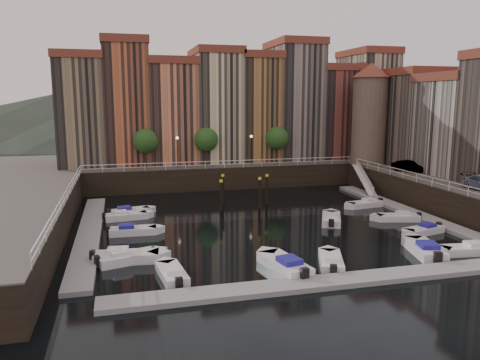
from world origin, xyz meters
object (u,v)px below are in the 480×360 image
object	(u,v)px
boat_left_1	(127,258)
car_a	(410,167)
boat_left_2	(132,231)
gangway	(364,178)
car_b	(408,167)
corner_tower	(369,112)
boat_left_0	(125,257)
mooring_pilings	(243,192)

from	to	relation	value
boat_left_1	car_a	distance (m)	38.46
boat_left_1	boat_left_2	world-z (taller)	boat_left_1
gangway	car_b	distance (m)	5.58
boat_left_1	boat_left_2	xyz separation A→B (m)	(0.54, 7.45, -0.03)
boat_left_1	car_b	bearing A→B (deg)	8.78
boat_left_1	car_a	size ratio (longest dim) A/B	1.27
car_a	gangway	bearing A→B (deg)	130.47
corner_tower	boat_left_0	size ratio (longest dim) A/B	2.70
mooring_pilings	car_b	distance (m)	21.38
gangway	boat_left_0	size ratio (longest dim) A/B	1.63
car_a	car_b	world-z (taller)	car_b
boat_left_1	mooring_pilings	bearing A→B (deg)	33.79
gangway	boat_left_0	bearing A→B (deg)	-147.60
boat_left_0	boat_left_2	size ratio (longest dim) A/B	1.16
boat_left_0	boat_left_2	distance (m)	7.29
corner_tower	car_b	world-z (taller)	corner_tower
corner_tower	mooring_pilings	bearing A→B (deg)	-157.22
mooring_pilings	corner_tower	bearing A→B (deg)	22.78
gangway	boat_left_1	xyz separation A→B (m)	(-30.15, -19.43, -1.55)
car_a	boat_left_1	bearing A→B (deg)	-169.84
corner_tower	boat_left_2	world-z (taller)	corner_tower
boat_left_0	boat_left_1	distance (m)	0.25
gangway	car_a	distance (m)	5.75
mooring_pilings	boat_left_2	bearing A→B (deg)	-147.07
corner_tower	car_a	distance (m)	10.17
mooring_pilings	boat_left_1	bearing A→B (deg)	-129.88
car_a	car_b	distance (m)	0.54
boat_left_2	corner_tower	bearing A→B (deg)	29.14
mooring_pilings	car_b	size ratio (longest dim) A/B	1.50
car_a	car_b	bearing A→B (deg)	-163.16
boat_left_1	car_b	distance (m)	37.92
gangway	car_a	bearing A→B (deg)	-34.49
car_b	corner_tower	bearing A→B (deg)	80.99
corner_tower	car_b	size ratio (longest dim) A/B	3.33
mooring_pilings	boat_left_1	world-z (taller)	mooring_pilings
boat_left_0	gangway	bearing A→B (deg)	39.00
corner_tower	mooring_pilings	world-z (taller)	corner_tower
car_b	boat_left_2	bearing A→B (deg)	176.91
boat_left_1	car_a	bearing A→B (deg)	8.88
boat_left_2	car_b	bearing A→B (deg)	16.56
gangway	car_b	size ratio (longest dim) A/B	2.01
boat_left_1	car_a	xyz separation A→B (m)	(34.67, 16.32, 3.28)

